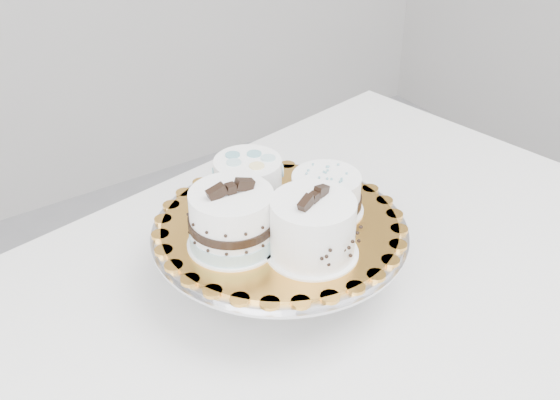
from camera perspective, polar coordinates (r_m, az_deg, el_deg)
table at (r=1.08m, az=3.02°, el=-10.10°), size 1.28×0.96×0.75m
cake_stand at (r=0.99m, az=-0.01°, el=-3.58°), size 0.36×0.36×0.10m
cake_board at (r=0.97m, az=-0.01°, el=-2.01°), size 0.43×0.43×0.00m
cake_swirl at (r=0.89m, az=2.67°, el=-2.37°), size 0.14×0.14×0.10m
cake_banded at (r=0.91m, az=-3.93°, el=-1.74°), size 0.12×0.12×0.10m
cake_dots at (r=1.00m, az=-2.61°, el=1.51°), size 0.12×0.12×0.07m
cake_ribbon at (r=0.99m, az=3.79°, el=0.47°), size 0.12×0.12×0.06m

